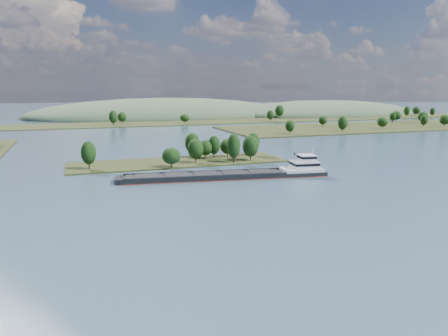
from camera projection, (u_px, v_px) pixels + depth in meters
name	position (u px, v px, depth m)	size (l,w,h in m)	color
ground	(220.00, 191.00, 148.20)	(1800.00, 1800.00, 0.00)	#3C5368
tree_island	(194.00, 154.00, 204.39)	(100.00, 32.55, 14.64)	#2A3216
right_bank	(400.00, 125.00, 390.45)	(320.00, 90.00, 14.48)	#2A3216
back_shoreline	(131.00, 124.00, 409.91)	(900.00, 60.00, 15.87)	#2A3216
hill_east	(323.00, 114.00, 557.66)	(260.00, 140.00, 36.00)	#3F563B
hill_west	(164.00, 116.00, 520.06)	(320.00, 160.00, 44.00)	#3F563B
cargo_barge	(239.00, 174.00, 170.53)	(82.99, 21.28, 11.15)	black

